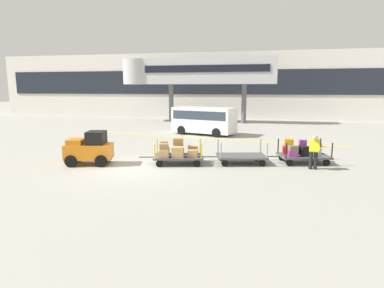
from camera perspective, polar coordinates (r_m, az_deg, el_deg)
ground_plane at (r=14.88m, az=-10.42°, el=-4.18°), size 120.00×120.00×0.00m
apron_lead_line at (r=23.38m, az=1.66°, el=1.10°), size 19.65×3.36×0.01m
terminal_building at (r=39.68m, az=4.14°, el=10.26°), size 56.32×2.51×7.68m
jet_bridge at (r=34.13m, az=-0.19°, el=12.60°), size 16.03×3.00×6.55m
baggage_tug at (r=15.89m, az=-17.62°, el=-0.81°), size 2.30×1.64×1.58m
baggage_cart_lead at (r=15.29m, az=-2.67°, el=-1.49°), size 3.09×1.90×1.19m
baggage_cart_middle at (r=15.57m, az=8.67°, el=-2.19°), size 3.09×1.90×1.10m
baggage_cart_tail at (r=16.35m, az=18.71°, el=-1.40°), size 3.09×1.90×1.14m
baggage_handler at (r=15.15m, az=20.74°, el=-1.06°), size 0.42×0.45×1.56m
shuttle_van at (r=25.01m, az=2.12°, el=4.51°), size 5.15×3.22×2.10m
safety_cone_near at (r=21.23m, az=21.66°, el=0.24°), size 0.36×0.36×0.55m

